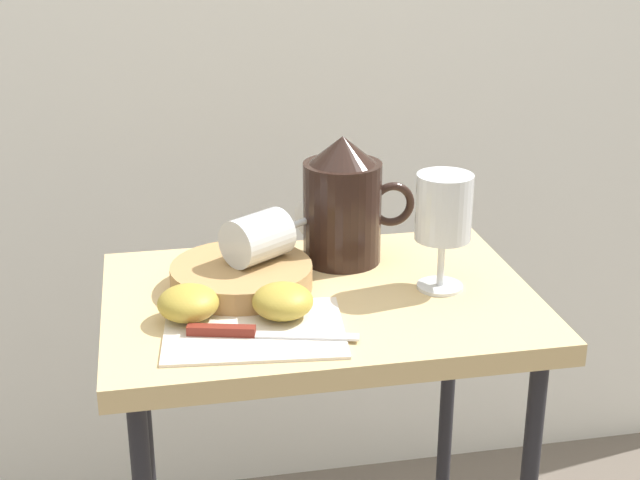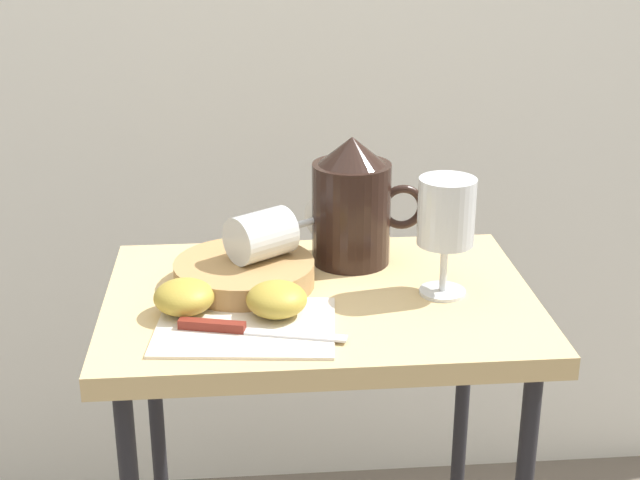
{
  "view_description": "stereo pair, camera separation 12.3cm",
  "coord_description": "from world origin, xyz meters",
  "px_view_note": "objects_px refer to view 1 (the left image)",
  "views": [
    {
      "loc": [
        -0.22,
        -1.13,
        1.25
      ],
      "look_at": [
        0.0,
        0.0,
        0.8
      ],
      "focal_mm": 51.89,
      "sensor_mm": 36.0,
      "label": 1
    },
    {
      "loc": [
        -0.1,
        -1.15,
        1.25
      ],
      "look_at": [
        0.0,
        0.0,
        0.8
      ],
      "focal_mm": 51.89,
      "sensor_mm": 36.0,
      "label": 2
    }
  ],
  "objects_px": {
    "wine_glass_tipped_near": "(260,237)",
    "apple_half_right": "(283,301)",
    "basket_tray": "(242,277)",
    "table": "(320,347)",
    "wine_glass_upright": "(443,213)",
    "pitcher": "(343,211)",
    "knife": "(247,332)",
    "apple_half_left": "(188,303)"
  },
  "relations": [
    {
      "from": "apple_half_right",
      "to": "table",
      "type": "bearing_deg",
      "value": 46.92
    },
    {
      "from": "pitcher",
      "to": "apple_half_left",
      "type": "distance_m",
      "value": 0.29
    },
    {
      "from": "basket_tray",
      "to": "wine_glass_tipped_near",
      "type": "height_order",
      "value": "wine_glass_tipped_near"
    },
    {
      "from": "apple_half_left",
      "to": "apple_half_right",
      "type": "relative_size",
      "value": 1.0
    },
    {
      "from": "pitcher",
      "to": "wine_glass_upright",
      "type": "distance_m",
      "value": 0.17
    },
    {
      "from": "pitcher",
      "to": "wine_glass_tipped_near",
      "type": "distance_m",
      "value": 0.14
    },
    {
      "from": "table",
      "to": "wine_glass_tipped_near",
      "type": "distance_m",
      "value": 0.18
    },
    {
      "from": "wine_glass_tipped_near",
      "to": "apple_half_left",
      "type": "height_order",
      "value": "wine_glass_tipped_near"
    },
    {
      "from": "table",
      "to": "apple_half_right",
      "type": "distance_m",
      "value": 0.14
    },
    {
      "from": "table",
      "to": "knife",
      "type": "distance_m",
      "value": 0.18
    },
    {
      "from": "apple_half_left",
      "to": "wine_glass_tipped_near",
      "type": "bearing_deg",
      "value": 43.92
    },
    {
      "from": "basket_tray",
      "to": "pitcher",
      "type": "distance_m",
      "value": 0.19
    },
    {
      "from": "wine_glass_tipped_near",
      "to": "pitcher",
      "type": "bearing_deg",
      "value": 24.89
    },
    {
      "from": "knife",
      "to": "apple_half_right",
      "type": "bearing_deg",
      "value": 40.63
    },
    {
      "from": "pitcher",
      "to": "apple_half_right",
      "type": "bearing_deg",
      "value": -123.14
    },
    {
      "from": "wine_glass_upright",
      "to": "apple_half_right",
      "type": "height_order",
      "value": "wine_glass_upright"
    },
    {
      "from": "wine_glass_upright",
      "to": "apple_half_right",
      "type": "xyz_separation_m",
      "value": [
        -0.23,
        -0.06,
        -0.08
      ]
    },
    {
      "from": "table",
      "to": "wine_glass_upright",
      "type": "height_order",
      "value": "wine_glass_upright"
    },
    {
      "from": "wine_glass_tipped_near",
      "to": "apple_half_left",
      "type": "bearing_deg",
      "value": -136.08
    },
    {
      "from": "wine_glass_tipped_near",
      "to": "apple_half_right",
      "type": "distance_m",
      "value": 0.13
    },
    {
      "from": "table",
      "to": "wine_glass_upright",
      "type": "relative_size",
      "value": 4.4
    },
    {
      "from": "apple_half_right",
      "to": "wine_glass_tipped_near",
      "type": "bearing_deg",
      "value": 95.35
    },
    {
      "from": "wine_glass_tipped_near",
      "to": "table",
      "type": "bearing_deg",
      "value": -37.21
    },
    {
      "from": "wine_glass_tipped_near",
      "to": "knife",
      "type": "bearing_deg",
      "value": -103.67
    },
    {
      "from": "wine_glass_tipped_near",
      "to": "apple_half_right",
      "type": "height_order",
      "value": "wine_glass_tipped_near"
    },
    {
      "from": "table",
      "to": "knife",
      "type": "relative_size",
      "value": 3.45
    },
    {
      "from": "pitcher",
      "to": "knife",
      "type": "height_order",
      "value": "pitcher"
    },
    {
      "from": "apple_half_right",
      "to": "knife",
      "type": "xyz_separation_m",
      "value": [
        -0.05,
        -0.04,
        -0.02
      ]
    },
    {
      "from": "pitcher",
      "to": "knife",
      "type": "bearing_deg",
      "value": -127.0
    },
    {
      "from": "apple_half_right",
      "to": "pitcher",
      "type": "bearing_deg",
      "value": 56.86
    },
    {
      "from": "table",
      "to": "knife",
      "type": "xyz_separation_m",
      "value": [
        -0.11,
        -0.11,
        0.09
      ]
    },
    {
      "from": "pitcher",
      "to": "apple_half_right",
      "type": "relative_size",
      "value": 2.41
    },
    {
      "from": "wine_glass_tipped_near",
      "to": "apple_half_right",
      "type": "xyz_separation_m",
      "value": [
        0.01,
        -0.12,
        -0.04
      ]
    },
    {
      "from": "wine_glass_tipped_near",
      "to": "apple_half_left",
      "type": "relative_size",
      "value": 2.01
    },
    {
      "from": "apple_half_right",
      "to": "knife",
      "type": "distance_m",
      "value": 0.07
    },
    {
      "from": "apple_half_right",
      "to": "apple_half_left",
      "type": "bearing_deg",
      "value": 171.52
    },
    {
      "from": "table",
      "to": "pitcher",
      "type": "xyz_separation_m",
      "value": [
        0.06,
        0.12,
        0.16
      ]
    },
    {
      "from": "table",
      "to": "wine_glass_tipped_near",
      "type": "bearing_deg",
      "value": 142.79
    },
    {
      "from": "knife",
      "to": "wine_glass_tipped_near",
      "type": "bearing_deg",
      "value": 76.33
    },
    {
      "from": "pitcher",
      "to": "wine_glass_tipped_near",
      "type": "height_order",
      "value": "pitcher"
    },
    {
      "from": "basket_tray",
      "to": "apple_half_right",
      "type": "height_order",
      "value": "apple_half_right"
    },
    {
      "from": "basket_tray",
      "to": "wine_glass_tipped_near",
      "type": "bearing_deg",
      "value": 25.75
    }
  ]
}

